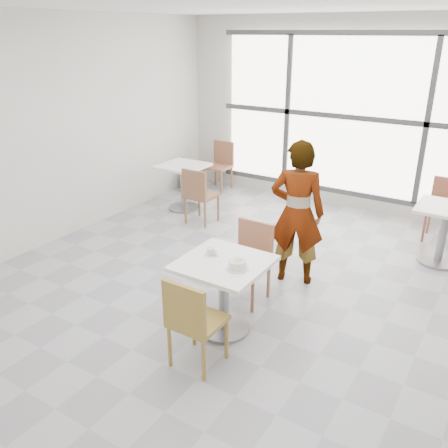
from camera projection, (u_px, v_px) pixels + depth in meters
The scene contains 17 objects.
floor at pixel (238, 299), 5.22m from camera, with size 7.00×7.00×0.00m, color #9E9EA5.
ceiling at pixel (243, 0), 4.08m from camera, with size 7.00×7.00×0.00m, color white.
wall_back at pixel (354, 117), 7.38m from camera, with size 6.00×6.00×0.00m, color silver.
wall_left at pixel (42, 134), 6.13m from camera, with size 7.00×7.00×0.00m, color silver.
window at pixel (352, 117), 7.33m from camera, with size 4.60×0.07×2.52m.
main_table at pixel (224, 283), 4.50m from camera, with size 0.80×0.80×0.75m.
chair_near at pixel (192, 319), 3.98m from camera, with size 0.42×0.42×0.87m.
chair_far at pixel (250, 256), 5.08m from camera, with size 0.42×0.42×0.87m.
oatmeal_bowl at pixel (237, 264), 4.26m from camera, with size 0.21×0.21×0.09m.
coffee_cup at pixel (211, 252), 4.54m from camera, with size 0.16×0.13×0.07m.
person at pixel (297, 213), 5.31m from camera, with size 0.61×0.40×1.68m, color black.
bg_table_left at pixel (183, 180), 7.67m from camera, with size 0.70×0.70×0.75m.
bg_table_right at pixel (444, 227), 5.87m from camera, with size 0.70×0.70×0.75m.
bg_chair_left_near at pixel (199, 193), 7.05m from camera, with size 0.42×0.42×0.87m.
bg_chair_left_far at pixel (221, 162), 8.68m from camera, with size 0.42×0.42×0.87m.
bg_chair_right_far at pixel (445, 205), 6.54m from camera, with size 0.42×0.42×0.87m.
plant_left at pixel (193, 172), 8.68m from camera, with size 0.59×0.51×0.65m, color #4F7B45.
Camera 1 is at (2.28, -3.89, 2.76)m, focal length 37.77 mm.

